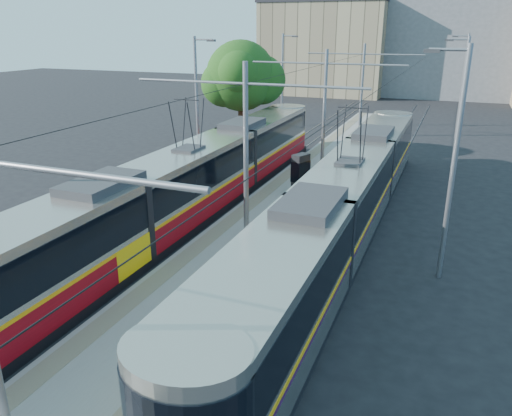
% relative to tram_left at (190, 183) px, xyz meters
% --- Properties ---
extents(ground, '(160.00, 160.00, 0.00)m').
position_rel_tram_left_xyz_m(ground, '(3.60, -9.89, -1.71)').
color(ground, black).
rests_on(ground, ground).
extents(platform, '(4.00, 50.00, 0.30)m').
position_rel_tram_left_xyz_m(platform, '(3.60, 7.11, -1.56)').
color(platform, gray).
rests_on(platform, ground).
extents(tactile_strip_left, '(0.70, 50.00, 0.01)m').
position_rel_tram_left_xyz_m(tactile_strip_left, '(2.15, 7.11, -1.40)').
color(tactile_strip_left, gray).
rests_on(tactile_strip_left, platform).
extents(tactile_strip_right, '(0.70, 50.00, 0.01)m').
position_rel_tram_left_xyz_m(tactile_strip_right, '(5.05, 7.11, -1.40)').
color(tactile_strip_right, gray).
rests_on(tactile_strip_right, platform).
extents(rails, '(8.71, 70.00, 0.03)m').
position_rel_tram_left_xyz_m(rails, '(3.60, 7.11, -1.69)').
color(rails, gray).
rests_on(rails, ground).
extents(tram_left, '(2.43, 30.42, 5.50)m').
position_rel_tram_left_xyz_m(tram_left, '(0.00, 0.00, 0.00)').
color(tram_left, black).
rests_on(tram_left, ground).
extents(tram_right, '(2.43, 28.84, 5.50)m').
position_rel_tram_left_xyz_m(tram_right, '(7.20, 0.39, 0.15)').
color(tram_right, black).
rests_on(tram_right, ground).
extents(catenary, '(9.20, 70.00, 7.00)m').
position_rel_tram_left_xyz_m(catenary, '(3.60, 4.26, 2.82)').
color(catenary, gray).
rests_on(catenary, platform).
extents(street_lamps, '(15.18, 38.22, 8.00)m').
position_rel_tram_left_xyz_m(street_lamps, '(3.60, 11.11, 2.48)').
color(street_lamps, gray).
rests_on(street_lamps, ground).
extents(shelter, '(0.88, 1.07, 2.05)m').
position_rel_tram_left_xyz_m(shelter, '(3.83, 4.78, -0.33)').
color(shelter, black).
rests_on(shelter, platform).
extents(tree, '(5.32, 4.92, 7.73)m').
position_rel_tram_left_xyz_m(tree, '(-2.92, 13.56, 3.52)').
color(tree, '#382314').
rests_on(tree, ground).
extents(building_left, '(16.32, 12.24, 11.98)m').
position_rel_tram_left_xyz_m(building_left, '(-6.40, 50.11, 4.30)').
color(building_left, tan).
rests_on(building_left, ground).
extents(building_centre, '(18.36, 14.28, 14.95)m').
position_rel_tram_left_xyz_m(building_centre, '(9.60, 54.11, 5.78)').
color(building_centre, gray).
rests_on(building_centre, ground).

